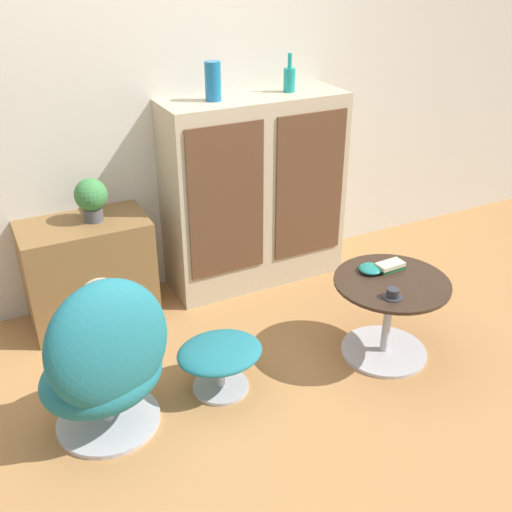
{
  "coord_description": "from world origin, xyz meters",
  "views": [
    {
      "loc": [
        -1.1,
        -2.0,
        2.03
      ],
      "look_at": [
        0.17,
        0.49,
        0.55
      ],
      "focal_mm": 42.0,
      "sensor_mm": 36.0,
      "label": 1
    }
  ],
  "objects_px": {
    "ottoman": "(220,356)",
    "vase_inner_left": "(289,79)",
    "egg_chair": "(106,362)",
    "tv_console": "(89,272)",
    "potted_plant": "(91,197)",
    "bowl": "(371,269)",
    "coffee_table": "(388,311)",
    "book_stack": "(390,266)",
    "vase_leftmost": "(213,81)",
    "sideboard": "(255,192)",
    "teacup": "(393,294)"
  },
  "relations": [
    {
      "from": "bowl",
      "to": "vase_inner_left",
      "type": "bearing_deg",
      "value": 88.24
    },
    {
      "from": "tv_console",
      "to": "vase_inner_left",
      "type": "bearing_deg",
      "value": 0.39
    },
    {
      "from": "tv_console",
      "to": "bowl",
      "type": "bearing_deg",
      "value": -36.42
    },
    {
      "from": "egg_chair",
      "to": "bowl",
      "type": "bearing_deg",
      "value": 0.93
    },
    {
      "from": "tv_console",
      "to": "egg_chair",
      "type": "height_order",
      "value": "egg_chair"
    },
    {
      "from": "ottoman",
      "to": "egg_chair",
      "type": "bearing_deg",
      "value": -176.78
    },
    {
      "from": "coffee_table",
      "to": "potted_plant",
      "type": "height_order",
      "value": "potted_plant"
    },
    {
      "from": "tv_console",
      "to": "coffee_table",
      "type": "xyz_separation_m",
      "value": [
        1.34,
        -1.09,
        -0.04
      ]
    },
    {
      "from": "ottoman",
      "to": "teacup",
      "type": "bearing_deg",
      "value": -18.08
    },
    {
      "from": "vase_inner_left",
      "to": "teacup",
      "type": "relative_size",
      "value": 2.2
    },
    {
      "from": "book_stack",
      "to": "tv_console",
      "type": "bearing_deg",
      "value": 144.96
    },
    {
      "from": "ottoman",
      "to": "sideboard",
      "type": "bearing_deg",
      "value": 54.59
    },
    {
      "from": "potted_plant",
      "to": "teacup",
      "type": "xyz_separation_m",
      "value": [
        1.17,
        -1.22,
        -0.29
      ]
    },
    {
      "from": "egg_chair",
      "to": "vase_leftmost",
      "type": "height_order",
      "value": "vase_leftmost"
    },
    {
      "from": "egg_chair",
      "to": "coffee_table",
      "type": "xyz_separation_m",
      "value": [
        1.49,
        -0.11,
        -0.11
      ]
    },
    {
      "from": "vase_inner_left",
      "to": "book_stack",
      "type": "distance_m",
      "value": 1.29
    },
    {
      "from": "book_stack",
      "to": "ottoman",
      "type": "bearing_deg",
      "value": 177.88
    },
    {
      "from": "coffee_table",
      "to": "potted_plant",
      "type": "distance_m",
      "value": 1.74
    },
    {
      "from": "sideboard",
      "to": "vase_inner_left",
      "type": "bearing_deg",
      "value": 0.94
    },
    {
      "from": "egg_chair",
      "to": "vase_inner_left",
      "type": "xyz_separation_m",
      "value": [
        1.47,
        0.99,
        0.91
      ]
    },
    {
      "from": "sideboard",
      "to": "ottoman",
      "type": "bearing_deg",
      "value": -125.41
    },
    {
      "from": "ottoman",
      "to": "coffee_table",
      "type": "bearing_deg",
      "value": -8.44
    },
    {
      "from": "teacup",
      "to": "book_stack",
      "type": "relative_size",
      "value": 0.65
    },
    {
      "from": "tv_console",
      "to": "egg_chair",
      "type": "bearing_deg",
      "value": -98.44
    },
    {
      "from": "vase_leftmost",
      "to": "book_stack",
      "type": "height_order",
      "value": "vase_leftmost"
    },
    {
      "from": "egg_chair",
      "to": "ottoman",
      "type": "relative_size",
      "value": 1.88
    },
    {
      "from": "coffee_table",
      "to": "book_stack",
      "type": "xyz_separation_m",
      "value": [
        0.07,
        0.1,
        0.21
      ]
    },
    {
      "from": "potted_plant",
      "to": "vase_leftmost",
      "type": "bearing_deg",
      "value": 0.63
    },
    {
      "from": "egg_chair",
      "to": "teacup",
      "type": "xyz_separation_m",
      "value": [
        1.38,
        -0.24,
        0.1
      ]
    },
    {
      "from": "bowl",
      "to": "vase_leftmost",
      "type": "bearing_deg",
      "value": 115.79
    },
    {
      "from": "bowl",
      "to": "ottoman",
      "type": "bearing_deg",
      "value": 179.48
    },
    {
      "from": "egg_chair",
      "to": "ottoman",
      "type": "xyz_separation_m",
      "value": [
        0.56,
        0.03,
        -0.18
      ]
    },
    {
      "from": "vase_leftmost",
      "to": "bowl",
      "type": "height_order",
      "value": "vase_leftmost"
    },
    {
      "from": "teacup",
      "to": "sideboard",
      "type": "bearing_deg",
      "value": 96.82
    },
    {
      "from": "sideboard",
      "to": "bowl",
      "type": "bearing_deg",
      "value": -77.94
    },
    {
      "from": "vase_inner_left",
      "to": "teacup",
      "type": "distance_m",
      "value": 1.48
    },
    {
      "from": "egg_chair",
      "to": "vase_leftmost",
      "type": "bearing_deg",
      "value": 45.39
    },
    {
      "from": "ottoman",
      "to": "vase_inner_left",
      "type": "distance_m",
      "value": 1.72
    },
    {
      "from": "book_stack",
      "to": "vase_leftmost",
      "type": "bearing_deg",
      "value": 120.05
    },
    {
      "from": "teacup",
      "to": "bowl",
      "type": "xyz_separation_m",
      "value": [
        0.06,
        0.26,
        -0.0
      ]
    },
    {
      "from": "tv_console",
      "to": "potted_plant",
      "type": "bearing_deg",
      "value": 0.43
    },
    {
      "from": "tv_console",
      "to": "coffee_table",
      "type": "bearing_deg",
      "value": -39.03
    },
    {
      "from": "vase_inner_left",
      "to": "book_stack",
      "type": "xyz_separation_m",
      "value": [
        0.08,
        -1.0,
        -0.81
      ]
    },
    {
      "from": "tv_console",
      "to": "vase_leftmost",
      "type": "bearing_deg",
      "value": 0.62
    },
    {
      "from": "sideboard",
      "to": "book_stack",
      "type": "height_order",
      "value": "sideboard"
    },
    {
      "from": "book_stack",
      "to": "teacup",
      "type": "bearing_deg",
      "value": -125.8
    },
    {
      "from": "bowl",
      "to": "tv_console",
      "type": "bearing_deg",
      "value": 143.58
    },
    {
      "from": "vase_inner_left",
      "to": "potted_plant",
      "type": "height_order",
      "value": "vase_inner_left"
    },
    {
      "from": "egg_chair",
      "to": "vase_inner_left",
      "type": "distance_m",
      "value": 2.0
    },
    {
      "from": "potted_plant",
      "to": "vase_inner_left",
      "type": "bearing_deg",
      "value": 0.38
    }
  ]
}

